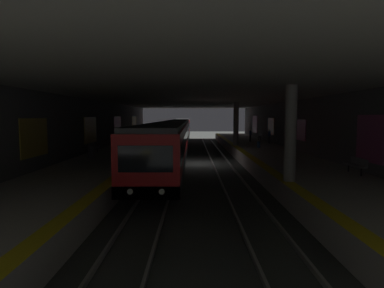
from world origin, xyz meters
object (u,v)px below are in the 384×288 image
object	(u,v)px
pillar_far	(236,124)
bench_left_mid	(260,136)
person_waiting_near	(235,133)
person_walking_mid	(250,135)
pillar_near	(290,134)
person_standing_far	(269,136)
trash_bin	(91,152)
bench_right_mid	(119,139)
suitcase_rolling	(258,145)
backpack_on_floor	(144,143)
bench_right_near	(94,147)
metro_train	(177,134)
bench_left_near	(356,164)

from	to	relation	value
pillar_far	bench_left_mid	distance (m)	8.93
person_waiting_near	person_walking_mid	size ratio (longest dim) A/B	1.08
pillar_near	person_waiting_near	xyz separation A→B (m)	(26.55, -0.99, -1.36)
person_walking_mid	pillar_near	bearing A→B (deg)	174.11
person_standing_far	trash_bin	size ratio (longest dim) A/B	1.89
bench_left_mid	bench_right_mid	size ratio (longest dim) A/B	1.00
bench_left_mid	person_waiting_near	world-z (taller)	person_waiting_near
pillar_near	suitcase_rolling	bearing A→B (deg)	-6.61
bench_right_mid	backpack_on_floor	size ratio (longest dim) A/B	4.25
bench_right_mid	suitcase_rolling	size ratio (longest dim) A/B	1.85
suitcase_rolling	backpack_on_floor	xyz separation A→B (m)	(3.68, 11.88, -0.11)
bench_left_mid	person_standing_far	size ratio (longest dim) A/B	1.06
bench_right_mid	person_standing_far	world-z (taller)	person_standing_far
bench_left_mid	pillar_near	bearing A→B (deg)	171.05
bench_right_near	person_waiting_near	size ratio (longest dim) A/B	1.01
person_walking_mid	metro_train	bearing A→B (deg)	91.30
backpack_on_floor	suitcase_rolling	bearing A→B (deg)	-107.20
metro_train	bench_right_near	size ratio (longest dim) A/B	30.97
bench_left_near	backpack_on_floor	xyz separation A→B (m)	(18.10, 14.17, -0.32)
pillar_far	suitcase_rolling	size ratio (longest dim) A/B	4.96
bench_left_mid	person_waiting_near	size ratio (longest dim) A/B	1.01
person_walking_mid	trash_bin	distance (m)	21.57
pillar_far	suitcase_rolling	bearing A→B (deg)	-143.27
person_walking_mid	suitcase_rolling	xyz separation A→B (m)	(-7.93, 0.61, -0.53)
pillar_near	trash_bin	bearing A→B (deg)	55.23
pillar_far	bench_left_mid	xyz separation A→B (m)	(7.69, -4.18, -1.75)
metro_train	bench_right_mid	xyz separation A→B (m)	(-3.48, 6.33, -0.45)
bench_left_near	person_waiting_near	size ratio (longest dim) A/B	1.01
pillar_far	bench_right_mid	bearing A→B (deg)	82.44
person_standing_far	suitcase_rolling	xyz separation A→B (m)	(-5.05, 2.27, -0.56)
person_standing_far	suitcase_rolling	world-z (taller)	person_standing_far
bench_right_mid	backpack_on_floor	bearing A→B (deg)	-101.09
bench_right_near	suitcase_rolling	world-z (taller)	suitcase_rolling
backpack_on_floor	bench_left_near	bearing A→B (deg)	-141.95
bench_right_near	person_standing_far	world-z (taller)	person_standing_far
metro_train	bench_right_mid	size ratio (longest dim) A/B	30.97
pillar_far	person_standing_far	bearing A→B (deg)	-58.85
suitcase_rolling	metro_train	bearing A→B (deg)	47.54
pillar_far	bench_left_mid	size ratio (longest dim) A/B	2.68
bench_left_near	backpack_on_floor	world-z (taller)	bench_left_near
pillar_near	metro_train	world-z (taller)	pillar_near
person_waiting_near	person_walking_mid	bearing A→B (deg)	-146.57
backpack_on_floor	pillar_far	bearing A→B (deg)	-96.52
bench_left_mid	bench_right_near	xyz separation A→B (m)	(-15.10, 17.07, 0.00)
metro_train	suitcase_rolling	distance (m)	11.46
pillar_near	backpack_on_floor	size ratio (longest dim) A/B	11.38
person_standing_far	pillar_far	bearing A→B (deg)	121.15
bench_left_near	bench_right_mid	distance (m)	25.30
pillar_near	backpack_on_floor	distance (m)	22.46
bench_left_mid	person_walking_mid	xyz separation A→B (m)	(-2.30, 1.68, 0.31)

